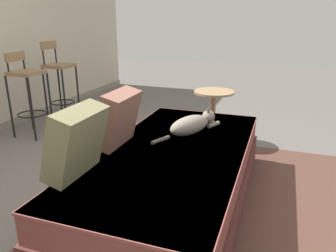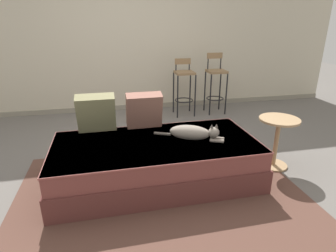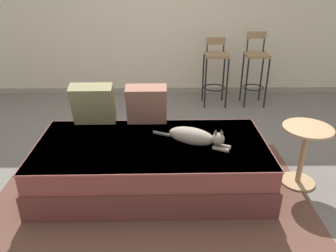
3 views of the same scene
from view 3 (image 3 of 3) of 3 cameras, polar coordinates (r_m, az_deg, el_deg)
The scene contains 11 objects.
ground_plane at distance 3.51m, azimuth -2.53°, elevation -6.31°, with size 16.00×16.00×0.00m, color #66605B.
wall_back_panel at distance 5.26m, azimuth -2.09°, elevation 19.46°, with size 8.00×0.10×2.60m, color beige.
wall_baseboard_trim at distance 5.48m, azimuth -1.89°, elevation 6.23°, with size 8.00×0.02×0.09m, color gray.
area_rug at distance 2.93m, azimuth -2.92°, elevation -13.44°, with size 2.79×2.13×0.01m, color brown.
couch at distance 3.05m, azimuth -2.82°, elevation -6.60°, with size 2.10×1.05×0.45m.
throw_pillow_corner at distance 3.29m, azimuth -12.90°, elevation 3.75°, with size 0.41×0.25×0.43m.
throw_pillow_middle at distance 3.23m, azimuth -3.75°, elevation 3.78°, with size 0.39×0.24×0.41m.
cat at distance 2.89m, azimuth 4.67°, elevation -1.84°, with size 0.68×0.40×0.19m.
bar_stool_near_window at distance 4.90m, azimuth 8.27°, elevation 10.28°, with size 0.34×0.34×0.98m.
bar_stool_by_doorway at distance 5.02m, azimuth 14.99°, elevation 10.26°, with size 0.32×0.32×1.06m.
side_table at distance 3.24m, azimuth 22.62°, elevation -3.50°, with size 0.44×0.44×0.59m.
Camera 3 is at (0.12, -2.98, 1.84)m, focal length 35.00 mm.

